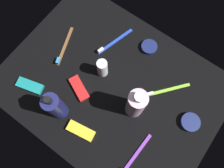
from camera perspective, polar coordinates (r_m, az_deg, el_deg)
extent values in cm
cube|color=black|center=(87.30, 0.00, -0.71)|extent=(84.00, 64.00, 1.20)
cylinder|color=navy|center=(78.82, -14.36, -5.71)|extent=(6.04, 6.04, 16.33)
cylinder|color=black|center=(69.80, -16.22, -4.08)|extent=(2.20, 2.20, 2.80)
cylinder|color=silver|center=(76.70, 6.16, -5.19)|extent=(6.54, 6.54, 16.94)
cylinder|color=silver|center=(67.44, 6.99, -3.46)|extent=(3.20, 3.20, 2.20)
cylinder|color=silver|center=(84.45, -2.50, 4.13)|extent=(4.06, 4.06, 9.09)
cube|color=#8CD133|center=(88.58, 14.25, -1.44)|extent=(12.38, 14.65, 0.90)
cube|color=white|center=(85.60, 9.78, -2.47)|extent=(2.50, 2.71, 1.20)
cube|color=blue|center=(93.92, 0.81, 11.02)|extent=(6.04, 17.65, 0.90)
cube|color=white|center=(90.96, -2.93, 8.76)|extent=(1.76, 2.80, 1.20)
cube|color=purple|center=(82.99, 6.16, -17.78)|extent=(1.99, 18.04, 0.90)
cube|color=brown|center=(94.98, -12.08, 9.67)|extent=(7.32, 17.31, 0.90)
cube|color=#338CCC|center=(91.49, -13.77, 5.90)|extent=(1.93, 2.82, 1.20)
cube|color=yellow|center=(83.41, -8.05, -11.86)|extent=(10.93, 5.73, 1.50)
cube|color=teal|center=(91.80, -20.46, -0.42)|extent=(11.09, 6.64, 1.50)
cube|color=red|center=(86.67, -8.49, -1.09)|extent=(11.13, 7.84, 1.50)
cylinder|color=navy|center=(87.76, 19.55, -9.30)|extent=(7.15, 7.15, 1.79)
cylinder|color=navy|center=(93.55, 9.58, 9.42)|extent=(6.63, 6.63, 1.55)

